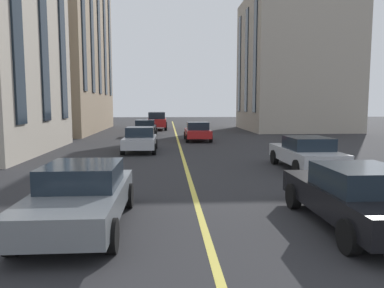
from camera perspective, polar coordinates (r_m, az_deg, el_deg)
name	(u,v)px	position (r m, az deg, el deg)	size (l,w,h in m)	color
lane_centre_line	(183,157)	(18.66, -1.46, -2.02)	(80.00, 0.16, 0.01)	#D8C64C
car_black_trailing	(357,196)	(8.73, 24.44, -7.39)	(4.40, 1.95, 1.37)	black
car_silver_oncoming	(140,139)	(20.89, -8.16, 0.72)	(3.90, 1.89, 1.40)	#B7BABF
car_black_near	(145,128)	(31.31, -7.37, 2.54)	(4.40, 1.95, 1.37)	black
car_silver_mid	(306,153)	(15.60, 17.50, -1.34)	(4.40, 1.95, 1.37)	#B7BABF
car_red_parked_b	(198,131)	(26.84, 0.88, 1.99)	(3.90, 1.89, 1.40)	#B21E1E
car_red_far	(157,121)	(39.15, -5.52, 3.68)	(4.70, 2.14, 1.88)	#B21E1E
car_grey_parked_a	(81,195)	(8.36, -17.02, -7.69)	(4.40, 1.95, 1.37)	slate
building_right_near	(295,64)	(40.29, 15.82, 12.03)	(11.05, 10.23, 13.84)	#A89E8E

